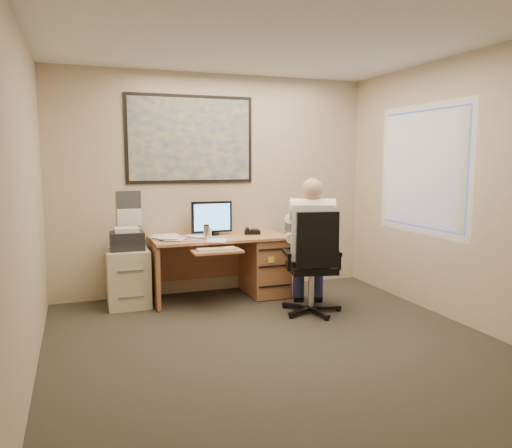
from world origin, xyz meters
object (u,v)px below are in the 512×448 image
object	(u,v)px
filing_cabinet	(128,272)
desk	(245,259)
office_chair	(314,284)
person	(311,246)

from	to	relation	value
filing_cabinet	desk	bearing A→B (deg)	-0.41
desk	filing_cabinet	size ratio (longest dim) A/B	1.78
desk	office_chair	bearing A→B (deg)	-64.11
office_chair	filing_cabinet	bearing A→B (deg)	164.35
desk	office_chair	world-z (taller)	desk
office_chair	person	size ratio (longest dim) A/B	0.77
filing_cabinet	office_chair	bearing A→B (deg)	-27.38
filing_cabinet	office_chair	world-z (taller)	office_chair
office_chair	person	bearing A→B (deg)	110.67
filing_cabinet	person	xyz separation A→B (m)	(1.85, -0.92, 0.35)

